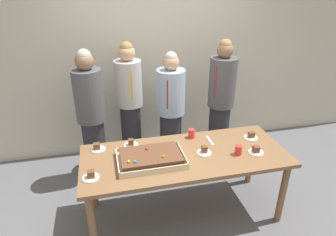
# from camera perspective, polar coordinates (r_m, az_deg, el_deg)

# --- Properties ---
(ground_plane) EXTENTS (12.00, 12.00, 0.00)m
(ground_plane) POSITION_cam_1_polar(r_m,az_deg,el_deg) (3.41, 3.06, -17.94)
(ground_plane) COLOR #5B5B60
(interior_back_panel) EXTENTS (8.00, 0.12, 3.00)m
(interior_back_panel) POSITION_cam_1_polar(r_m,az_deg,el_deg) (4.12, -2.76, 13.73)
(interior_back_panel) COLOR beige
(interior_back_panel) RESTS_ON ground_plane
(party_table) EXTENTS (2.06, 0.84, 0.76)m
(party_table) POSITION_cam_1_polar(r_m,az_deg,el_deg) (2.98, 3.37, -8.49)
(party_table) COLOR brown
(party_table) RESTS_ON ground_plane
(sheet_cake) EXTENTS (0.64, 0.43, 0.11)m
(sheet_cake) POSITION_cam_1_polar(r_m,az_deg,el_deg) (2.81, -3.40, -7.77)
(sheet_cake) COLOR beige
(sheet_cake) RESTS_ON party_table
(plated_slice_near_left) EXTENTS (0.15, 0.15, 0.07)m
(plated_slice_near_left) POSITION_cam_1_polar(r_m,az_deg,el_deg) (3.08, 16.85, -6.15)
(plated_slice_near_left) COLOR white
(plated_slice_near_left) RESTS_ON party_table
(plated_slice_near_right) EXTENTS (0.15, 0.15, 0.07)m
(plated_slice_near_right) POSITION_cam_1_polar(r_m,az_deg,el_deg) (3.08, -13.68, -5.66)
(plated_slice_near_right) COLOR white
(plated_slice_near_right) RESTS_ON party_table
(plated_slice_far_left) EXTENTS (0.15, 0.15, 0.08)m
(plated_slice_far_left) POSITION_cam_1_polar(r_m,az_deg,el_deg) (2.96, 7.11, -6.48)
(plated_slice_far_left) COLOR white
(plated_slice_far_left) RESTS_ON party_table
(plated_slice_far_right) EXTENTS (0.15, 0.15, 0.07)m
(plated_slice_far_right) POSITION_cam_1_polar(r_m,az_deg,el_deg) (3.09, -7.29, -5.03)
(plated_slice_far_right) COLOR white
(plated_slice_far_right) RESTS_ON party_table
(plated_slice_center_front) EXTENTS (0.15, 0.15, 0.07)m
(plated_slice_center_front) POSITION_cam_1_polar(r_m,az_deg,el_deg) (3.33, 15.95, -3.46)
(plated_slice_center_front) COLOR white
(plated_slice_center_front) RESTS_ON party_table
(plated_slice_center_back) EXTENTS (0.15, 0.15, 0.07)m
(plated_slice_center_back) POSITION_cam_1_polar(r_m,az_deg,el_deg) (2.69, -14.89, -10.90)
(plated_slice_center_back) COLOR white
(plated_slice_center_back) RESTS_ON party_table
(drink_cup_nearest) EXTENTS (0.07, 0.07, 0.10)m
(drink_cup_nearest) POSITION_cam_1_polar(r_m,az_deg,el_deg) (2.99, 13.62, -6.11)
(drink_cup_nearest) COLOR red
(drink_cup_nearest) RESTS_ON party_table
(drink_cup_middle) EXTENTS (0.07, 0.07, 0.10)m
(drink_cup_middle) POSITION_cam_1_polar(r_m,az_deg,el_deg) (3.21, 4.63, -3.05)
(drink_cup_middle) COLOR red
(drink_cup_middle) RESTS_ON party_table
(cake_server_utensil) EXTENTS (0.03, 0.20, 0.01)m
(cake_server_utensil) POSITION_cam_1_polar(r_m,az_deg,el_deg) (3.19, 8.16, -4.40)
(cake_server_utensil) COLOR silver
(cake_server_utensil) RESTS_ON party_table
(person_serving_front) EXTENTS (0.35, 0.35, 1.59)m
(person_serving_front) POSITION_cam_1_polar(r_m,az_deg,el_deg) (3.68, 0.55, 1.08)
(person_serving_front) COLOR #28282D
(person_serving_front) RESTS_ON ground_plane
(person_green_shirt_behind) EXTENTS (0.34, 0.34, 1.67)m
(person_green_shirt_behind) POSITION_cam_1_polar(r_m,az_deg,el_deg) (3.58, -14.79, 0.31)
(person_green_shirt_behind) COLOR #28282D
(person_green_shirt_behind) RESTS_ON ground_plane
(person_striped_tie_right) EXTENTS (0.34, 0.34, 1.71)m
(person_striped_tie_right) POSITION_cam_1_polar(r_m,az_deg,el_deg) (3.84, 10.28, 2.87)
(person_striped_tie_right) COLOR #28282D
(person_striped_tie_right) RESTS_ON ground_plane
(person_left_edge_reaching) EXTENTS (0.33, 0.33, 1.69)m
(person_left_edge_reaching) POSITION_cam_1_polar(r_m,az_deg,el_deg) (3.78, -7.47, 2.54)
(person_left_edge_reaching) COLOR #28282D
(person_left_edge_reaching) RESTS_ON ground_plane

